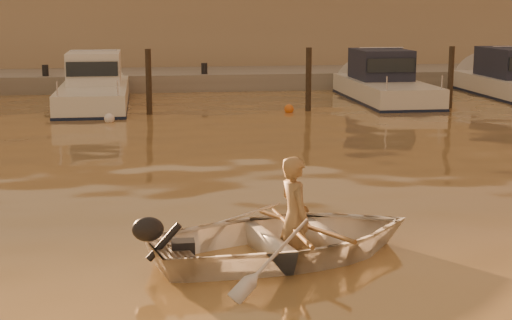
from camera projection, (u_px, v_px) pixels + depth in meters
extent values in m
plane|color=#96643C|center=(176.00, 254.00, 10.83)|extent=(160.00, 160.00, 0.00)
imported|color=silver|center=(288.00, 238.00, 10.63)|extent=(4.29, 3.50, 0.78)
imported|color=#97764B|center=(295.00, 218.00, 10.61)|extent=(0.54, 0.70, 1.69)
cylinder|color=brown|center=(305.00, 226.00, 10.69)|extent=(0.96, 1.92, 0.13)
cylinder|color=brown|center=(291.00, 227.00, 10.62)|extent=(0.19, 2.10, 0.13)
cylinder|color=#2D2319|center=(149.00, 85.00, 24.01)|extent=(0.18, 0.18, 2.20)
cylinder|color=#2D2319|center=(308.00, 83.00, 24.71)|extent=(0.18, 0.18, 2.20)
cylinder|color=#2D2319|center=(450.00, 81.00, 25.37)|extent=(0.18, 0.18, 2.20)
sphere|color=silver|center=(109.00, 118.00, 22.60)|extent=(0.30, 0.30, 0.30)
sphere|color=#D25F18|center=(289.00, 109.00, 24.58)|extent=(0.30, 0.30, 0.30)
sphere|color=white|center=(400.00, 108.00, 24.92)|extent=(0.30, 0.30, 0.30)
cube|color=gray|center=(152.00, 84.00, 31.65)|extent=(52.00, 4.00, 1.00)
cube|color=#9E8466|center=(149.00, 23.00, 36.54)|extent=(46.00, 7.00, 4.80)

